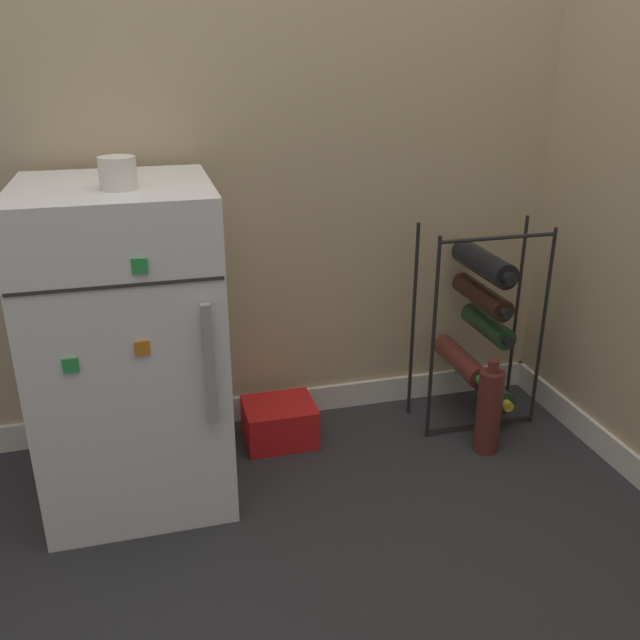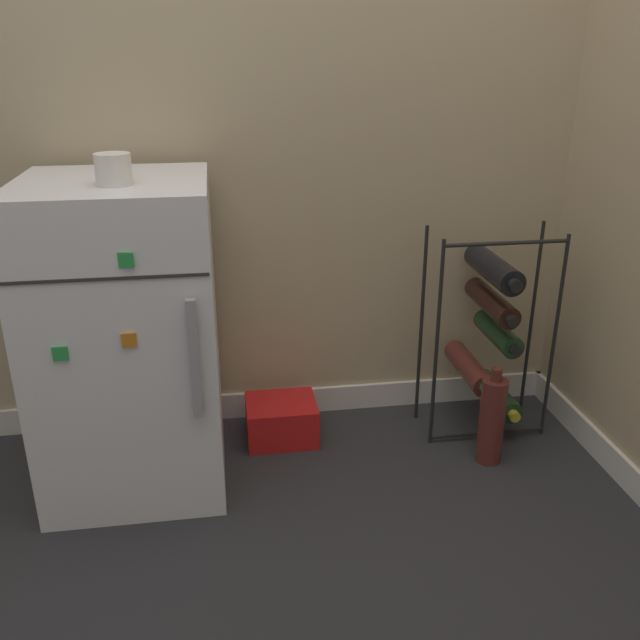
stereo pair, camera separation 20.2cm
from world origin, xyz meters
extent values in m
plane|color=#28282B|center=(0.00, 0.00, 0.00)|extent=(14.00, 14.00, 0.00)
cube|color=tan|center=(0.00, 0.67, 1.25)|extent=(6.98, 0.06, 2.50)
cube|color=silver|center=(0.00, 0.63, 0.04)|extent=(6.98, 0.01, 0.09)
cube|color=white|center=(-0.43, 0.34, 0.44)|extent=(0.49, 0.50, 0.89)
cube|color=#2D2D2D|center=(-0.43, 0.09, 0.70)|extent=(0.48, 0.00, 0.01)
cube|color=#9E9EA3|center=(-0.23, 0.07, 0.49)|extent=(0.02, 0.02, 0.32)
cube|color=green|center=(-0.37, 0.09, 0.75)|extent=(0.04, 0.01, 0.04)
cube|color=orange|center=(-0.39, 0.09, 0.55)|extent=(0.04, 0.01, 0.04)
cube|color=green|center=(-0.55, 0.09, 0.52)|extent=(0.04, 0.01, 0.04)
cylinder|color=black|center=(0.49, 0.36, 0.34)|extent=(0.01, 0.01, 0.69)
cylinder|color=black|center=(0.88, 0.36, 0.34)|extent=(0.01, 0.01, 0.69)
cylinder|color=black|center=(0.49, 0.53, 0.34)|extent=(0.01, 0.01, 0.69)
cylinder|color=black|center=(0.88, 0.53, 0.34)|extent=(0.01, 0.01, 0.69)
cylinder|color=black|center=(0.68, 0.36, 0.02)|extent=(0.39, 0.01, 0.01)
cylinder|color=black|center=(0.68, 0.36, 0.67)|extent=(0.39, 0.01, 0.01)
cylinder|color=#19381E|center=(0.74, 0.45, 0.11)|extent=(0.07, 0.26, 0.07)
cylinder|color=gold|center=(0.74, 0.31, 0.11)|extent=(0.03, 0.02, 0.03)
cylinder|color=#56231E|center=(0.63, 0.45, 0.22)|extent=(0.07, 0.28, 0.07)
cylinder|color=#2D7033|center=(0.63, 0.29, 0.22)|extent=(0.04, 0.02, 0.04)
cylinder|color=#19381E|center=(0.72, 0.45, 0.34)|extent=(0.07, 0.25, 0.07)
cylinder|color=black|center=(0.72, 0.31, 0.34)|extent=(0.03, 0.02, 0.03)
cylinder|color=black|center=(0.69, 0.45, 0.45)|extent=(0.07, 0.29, 0.07)
cylinder|color=black|center=(0.69, 0.29, 0.45)|extent=(0.03, 0.02, 0.03)
cylinder|color=black|center=(0.68, 0.45, 0.56)|extent=(0.08, 0.30, 0.08)
cylinder|color=black|center=(0.68, 0.28, 0.56)|extent=(0.04, 0.02, 0.04)
cube|color=red|center=(0.01, 0.47, 0.07)|extent=(0.23, 0.19, 0.13)
cylinder|color=silver|center=(-0.40, 0.26, 0.93)|extent=(0.09, 0.09, 0.08)
cylinder|color=#56231E|center=(0.64, 0.24, 0.14)|extent=(0.08, 0.08, 0.28)
cylinder|color=#56231E|center=(0.64, 0.24, 0.30)|extent=(0.03, 0.03, 0.04)
camera|label=1|loc=(-0.35, -1.42, 1.20)|focal=38.00mm
camera|label=2|loc=(-0.16, -1.46, 1.20)|focal=38.00mm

